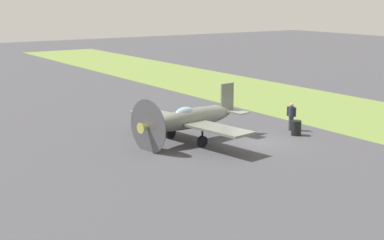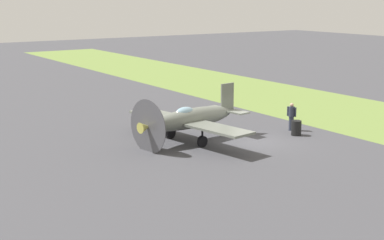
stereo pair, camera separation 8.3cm
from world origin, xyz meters
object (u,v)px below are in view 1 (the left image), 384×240
Objects in this scene: fuel_drum at (296,128)px; runway_marker_cone at (230,100)px; ground_crew_chief at (291,116)px; airplane_lead at (190,119)px.

fuel_drum reaches higher than runway_marker_cone.
ground_crew_chief reaches higher than fuel_drum.
ground_crew_chief is at bearing -108.53° from airplane_lead.
airplane_lead is at bearing 69.74° from fuel_drum.
runway_marker_cone is (10.79, -3.34, -0.23)m from fuel_drum.
ground_crew_chief is 3.93× the size of runway_marker_cone.
runway_marker_cone is at bearing -34.74° from ground_crew_chief.
ground_crew_chief is at bearing 164.37° from runway_marker_cone.
fuel_drum is at bearing 162.79° from runway_marker_cone.
airplane_lead reaches higher than fuel_drum.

